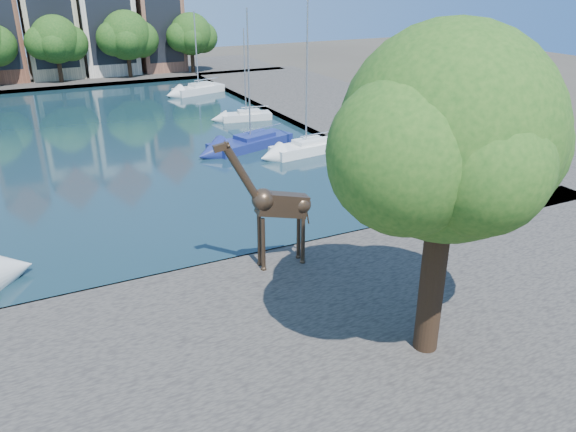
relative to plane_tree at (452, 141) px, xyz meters
name	(u,v)px	position (x,y,z in m)	size (l,w,h in m)	color
ground	(144,287)	(-7.62, 9.01, -7.67)	(160.00, 160.00, 0.00)	#38332B
water_basin	(73,144)	(-7.62, 33.01, -7.63)	(38.00, 50.00, 0.08)	black
near_quay	(194,382)	(-7.62, 2.01, -7.42)	(50.00, 14.00, 0.50)	#494640
far_quay	(40,78)	(-7.62, 65.01, -7.42)	(60.00, 16.00, 0.50)	#494640
right_quay	(348,110)	(17.38, 33.01, -7.42)	(14.00, 52.00, 0.50)	#494640
plane_tree	(452,141)	(0.00, 0.00, 0.00)	(8.32, 6.40, 10.62)	#332114
townhouse_east_inner	(47,14)	(-5.62, 64.99, 0.06)	(5.94, 9.18, 15.79)	tan
townhouse_east_mid	(103,9)	(0.88, 64.99, 0.43)	(6.43, 9.18, 16.65)	beige
townhouse_east_end	(155,16)	(7.38, 64.99, -0.56)	(5.44, 9.18, 14.43)	brown
far_tree_mid_east	(56,41)	(-5.52, 59.50, -2.54)	(7.02, 5.40, 7.52)	#332114
far_tree_east	(127,37)	(2.49, 59.50, -2.43)	(7.54, 5.80, 7.84)	#332114
far_tree_far_east	(192,35)	(10.48, 59.50, -2.60)	(6.76, 5.20, 7.36)	#332114
giraffe_statue	(275,205)	(-2.17, 7.53, -4.37)	(3.99, 0.83, 5.70)	#3D2C1E
sailboat_right_a	(306,146)	(7.38, 22.79, -7.01)	(5.53, 2.55, 11.60)	white
sailboat_right_b	(250,140)	(4.38, 26.07, -7.07)	(7.06, 4.27, 9.93)	navy
sailboat_right_c	(246,115)	(7.38, 34.27, -7.11)	(4.61, 2.24, 7.86)	silver
sailboat_right_d	(199,88)	(7.38, 48.02, -7.01)	(6.04, 3.58, 8.55)	silver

